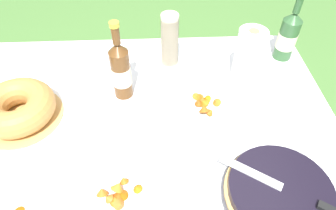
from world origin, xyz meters
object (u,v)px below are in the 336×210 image
object	(u,v)px
cider_bottle_green	(288,36)
snack_plate_left	(205,104)
snack_plate_right	(118,199)
paper_towel_roll	(248,56)
bundt_cake	(17,108)
cup_stack	(170,41)
berry_tart	(279,193)
cider_bottle_amber	(121,70)
serving_knife	(293,192)

from	to	relation	value
cider_bottle_green	snack_plate_left	distance (m)	0.50
snack_plate_left	snack_plate_right	distance (m)	0.47
paper_towel_roll	snack_plate_left	bearing A→B (deg)	-138.83
bundt_cake	snack_plate_left	size ratio (longest dim) A/B	1.53
bundt_cake	paper_towel_roll	bearing A→B (deg)	11.98
cup_stack	cider_bottle_green	distance (m)	0.51
snack_plate_left	paper_towel_roll	world-z (taller)	paper_towel_roll
snack_plate_right	paper_towel_roll	bearing A→B (deg)	47.39
berry_tart	cider_bottle_amber	distance (m)	0.67
bundt_cake	cider_bottle_amber	xyz separation A→B (m)	(0.37, 0.11, 0.07)
cider_bottle_amber	bundt_cake	bearing A→B (deg)	-163.87
bundt_cake	snack_plate_right	distance (m)	0.51
cup_stack	cider_bottle_green	size ratio (longest dim) A/B	0.81
cup_stack	cider_bottle_green	bearing A→B (deg)	3.44
cider_bottle_amber	snack_plate_right	world-z (taller)	cider_bottle_amber
berry_tart	paper_towel_roll	world-z (taller)	paper_towel_roll
serving_knife	snack_plate_left	distance (m)	0.44
berry_tart	cider_bottle_green	size ratio (longest dim) A/B	1.11
cider_bottle_green	cider_bottle_amber	bearing A→B (deg)	-163.25
bundt_cake	cider_bottle_green	xyz separation A→B (m)	(1.07, 0.32, 0.06)
serving_knife	cider_bottle_green	bearing A→B (deg)	-71.50
bundt_cake	cup_stack	distance (m)	0.63
berry_tart	snack_plate_left	bearing A→B (deg)	113.54
cider_bottle_green	bundt_cake	bearing A→B (deg)	-163.46
bundt_cake	snack_plate_right	world-z (taller)	bundt_cake
snack_plate_right	serving_knife	bearing A→B (deg)	-3.41
bundt_cake	cider_bottle_amber	distance (m)	0.39
bundt_cake	cider_bottle_amber	world-z (taller)	cider_bottle_amber
bundt_cake	cup_stack	xyz separation A→B (m)	(0.56, 0.29, 0.07)
cup_stack	snack_plate_right	bearing A→B (deg)	-105.99
cider_bottle_green	cup_stack	bearing A→B (deg)	-176.56
cider_bottle_green	snack_plate_left	size ratio (longest dim) A/B	1.53
bundt_cake	cider_bottle_amber	size ratio (longest dim) A/B	0.94
cup_stack	snack_plate_left	bearing A→B (deg)	-65.71
snack_plate_right	paper_towel_roll	xyz separation A→B (m)	(0.49, 0.53, 0.10)
snack_plate_right	paper_towel_roll	size ratio (longest dim) A/B	0.90
cider_bottle_amber	snack_plate_left	bearing A→B (deg)	-15.49
cider_bottle_green	snack_plate_right	distance (m)	0.96
serving_knife	cider_bottle_amber	xyz separation A→B (m)	(-0.50, 0.48, 0.06)
berry_tart	serving_knife	size ratio (longest dim) A/B	1.03
snack_plate_right	cider_bottle_amber	bearing A→B (deg)	91.11
berry_tart	cider_bottle_amber	world-z (taller)	cider_bottle_amber
bundt_cake	snack_plate_left	bearing A→B (deg)	1.80
serving_knife	cup_stack	xyz separation A→B (m)	(-0.31, 0.66, 0.06)
cup_stack	snack_plate_right	distance (m)	0.67
bundt_cake	cup_stack	bearing A→B (deg)	27.10
bundt_cake	cider_bottle_green	distance (m)	1.12
serving_knife	cup_stack	distance (m)	0.73
berry_tart	cider_bottle_green	world-z (taller)	cider_bottle_green
cider_bottle_green	paper_towel_roll	xyz separation A→B (m)	(-0.20, -0.13, 0.00)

